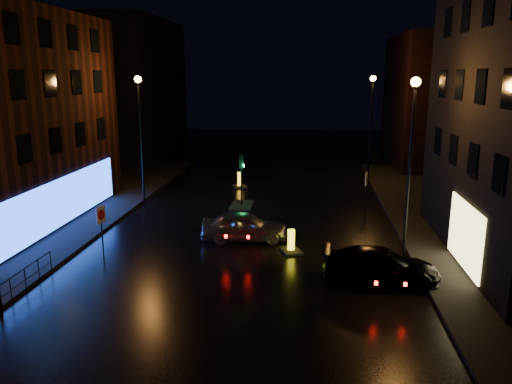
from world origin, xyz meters
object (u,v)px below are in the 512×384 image
traffic_signal (242,199)px  road_sign_left (101,219)px  bollard_far (240,184)px  road_sign_right (366,182)px  silver_hatchback (244,226)px  dark_sedan (381,265)px  bollard_near (291,247)px

traffic_signal → road_sign_left: (-5.30, -9.90, 1.36)m
bollard_far → road_sign_right: size_ratio=0.61×
bollard_far → road_sign_right: 10.89m
silver_hatchback → bollard_far: (-2.00, 12.43, -0.51)m
road_sign_right → dark_sedan: bearing=103.1°
bollard_near → road_sign_left: bearing=168.2°
dark_sedan → road_sign_right: (0.47, 10.89, 1.20)m
traffic_signal → road_sign_left: 11.31m
silver_hatchback → dark_sedan: 7.86m
traffic_signal → bollard_near: bearing=-66.6°
road_sign_right → bollard_near: bearing=76.4°
silver_hatchback → road_sign_right: (6.84, 6.29, 1.14)m
road_sign_left → bollard_far: bearing=88.7°
bollard_near → silver_hatchback: bearing=127.1°
traffic_signal → silver_hatchback: bearing=-81.0°
traffic_signal → bollard_near: size_ratio=2.26×
road_sign_left → road_sign_right: bearing=49.9°
road_sign_right → road_sign_left: bearing=51.0°
traffic_signal → bollard_far: size_ratio=2.21×
silver_hatchback → bollard_far: silver_hatchback is taller
traffic_signal → bollard_near: 9.01m
traffic_signal → road_sign_left: traffic_signal is taller
bollard_near → road_sign_right: (4.35, 7.77, 1.66)m
traffic_signal → bollard_near: traffic_signal is taller
bollard_far → road_sign_right: (8.84, -6.14, 1.65)m
bollard_near → bollard_far: (-4.50, 13.91, 0.00)m
traffic_signal → bollard_near: (3.57, -8.27, -0.25)m
traffic_signal → road_sign_right: (7.92, -0.50, 1.40)m
bollard_far → road_sign_left: road_sign_left is taller
traffic_signal → bollard_far: bearing=99.3°
road_sign_right → bollard_far: bearing=-19.2°
dark_sedan → road_sign_right: size_ratio=1.90×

